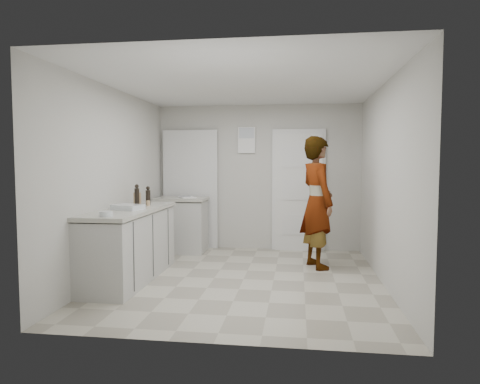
# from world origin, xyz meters

# --- Properties ---
(ground) EXTENTS (4.00, 4.00, 0.00)m
(ground) POSITION_xyz_m (0.00, 0.00, 0.00)
(ground) COLOR gray
(ground) RESTS_ON ground
(room_shell) EXTENTS (4.00, 4.00, 4.00)m
(room_shell) POSITION_xyz_m (-0.17, 1.95, 1.02)
(room_shell) COLOR beige
(room_shell) RESTS_ON ground
(main_counter) EXTENTS (0.64, 1.96, 0.93)m
(main_counter) POSITION_xyz_m (-1.45, -0.20, 0.43)
(main_counter) COLOR silver
(main_counter) RESTS_ON ground
(side_counter) EXTENTS (0.84, 0.61, 0.93)m
(side_counter) POSITION_xyz_m (-1.25, 1.55, 0.43)
(side_counter) COLOR silver
(side_counter) RESTS_ON ground
(person) EXTENTS (0.69, 0.81, 1.89)m
(person) POSITION_xyz_m (0.96, 0.78, 0.94)
(person) COLOR silver
(person) RESTS_ON ground
(cake_mix_box) EXTENTS (0.11, 0.07, 0.16)m
(cake_mix_box) POSITION_xyz_m (-1.58, 0.39, 1.01)
(cake_mix_box) COLOR #96794B
(cake_mix_box) RESTS_ON main_counter
(spice_jar) EXTENTS (0.05, 0.05, 0.07)m
(spice_jar) POSITION_xyz_m (-1.32, 0.13, 0.96)
(spice_jar) COLOR tan
(spice_jar) RESTS_ON main_counter
(oil_cruet_a) EXTENTS (0.07, 0.07, 0.26)m
(oil_cruet_a) POSITION_xyz_m (-1.38, 0.30, 1.05)
(oil_cruet_a) COLOR black
(oil_cruet_a) RESTS_ON main_counter
(oil_cruet_b) EXTENTS (0.07, 0.07, 0.30)m
(oil_cruet_b) POSITION_xyz_m (-1.47, 0.11, 1.07)
(oil_cruet_b) COLOR black
(oil_cruet_b) RESTS_ON main_counter
(baking_dish) EXTENTS (0.42, 0.35, 0.06)m
(baking_dish) POSITION_xyz_m (-1.42, -0.33, 0.95)
(baking_dish) COLOR silver
(baking_dish) RESTS_ON main_counter
(egg_bowl) EXTENTS (0.14, 0.14, 0.05)m
(egg_bowl) POSITION_xyz_m (-1.40, -1.00, 0.95)
(egg_bowl) COLOR silver
(egg_bowl) RESTS_ON main_counter
(papers) EXTENTS (0.36, 0.37, 0.01)m
(papers) POSITION_xyz_m (-1.15, 1.56, 0.93)
(papers) COLOR white
(papers) RESTS_ON side_counter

